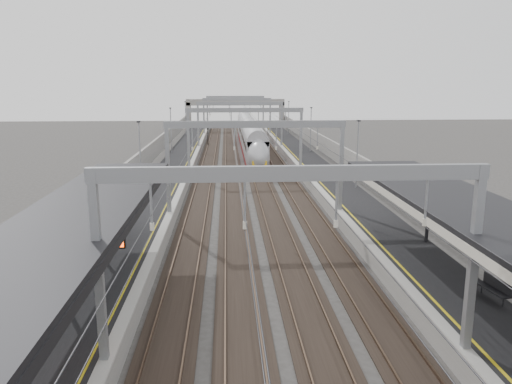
{
  "coord_description": "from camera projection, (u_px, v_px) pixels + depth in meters",
  "views": [
    {
      "loc": [
        -2.06,
        -13.66,
        10.15
      ],
      "look_at": [
        0.0,
        21.21,
        2.58
      ],
      "focal_mm": 35.0,
      "sensor_mm": 36.0,
      "label": 1
    }
  ],
  "objects": [
    {
      "name": "train",
      "position": [
        250.0,
        139.0,
        75.43
      ],
      "size": [
        2.55,
        46.53,
        4.04
      ],
      "color": "maroon",
      "rests_on": "ground"
    },
    {
      "name": "overbridge",
      "position": [
        235.0,
        106.0,
        112.03
      ],
      "size": [
        22.0,
        2.2,
        6.9
      ],
      "color": "gray",
      "rests_on": "ground"
    },
    {
      "name": "wall_right",
      "position": [
        337.0,
        157.0,
        59.8
      ],
      "size": [
        0.3,
        120.0,
        3.2
      ],
      "primitive_type": "cube",
      "color": "gray",
      "rests_on": "ground"
    },
    {
      "name": "bench",
      "position": [
        495.0,
        287.0,
        21.54
      ],
      "size": [
        0.74,
        1.87,
        0.94
      ],
      "color": "black",
      "rests_on": "platform_right"
    },
    {
      "name": "platform_right",
      "position": [
        311.0,
        166.0,
        59.85
      ],
      "size": [
        4.0,
        120.0,
        1.0
      ],
      "primitive_type": "cube",
      "color": "black",
      "rests_on": "ground"
    },
    {
      "name": "signal_red_near",
      "position": [
        260.0,
        134.0,
        79.22
      ],
      "size": [
        0.32,
        0.32,
        3.48
      ],
      "color": "black",
      "rests_on": "ground"
    },
    {
      "name": "canopy_right",
      "position": [
        509.0,
        228.0,
        17.89
      ],
      "size": [
        4.4,
        30.0,
        4.24
      ],
      "color": "black",
      "rests_on": "platform_right"
    },
    {
      "name": "platform_left",
      "position": [
        177.0,
        168.0,
        58.93
      ],
      "size": [
        4.0,
        120.0,
        1.0
      ],
      "primitive_type": "cube",
      "color": "black",
      "rests_on": "ground"
    },
    {
      "name": "tracks",
      "position": [
        244.0,
        171.0,
        59.49
      ],
      "size": [
        11.4,
        140.0,
        0.2
      ],
      "color": "black",
      "rests_on": "ground"
    },
    {
      "name": "signal_green",
      "position": [
        208.0,
        131.0,
        83.55
      ],
      "size": [
        0.32,
        0.32,
        3.48
      ],
      "color": "black",
      "rests_on": "ground"
    },
    {
      "name": "signal_red_far",
      "position": [
        268.0,
        128.0,
        89.58
      ],
      "size": [
        0.32,
        0.32,
        3.48
      ],
      "color": "black",
      "rests_on": "ground"
    },
    {
      "name": "canopy_left",
      "position": [
        53.0,
        236.0,
        16.97
      ],
      "size": [
        4.4,
        30.0,
        4.24
      ],
      "color": "black",
      "rests_on": "platform_left"
    },
    {
      "name": "wall_left",
      "position": [
        149.0,
        159.0,
        58.51
      ],
      "size": [
        0.3,
        120.0,
        3.2
      ],
      "primitive_type": "cube",
      "color": "gray",
      "rests_on": "ground"
    },
    {
      "name": "overhead_line",
      "position": [
        242.0,
        116.0,
        64.65
      ],
      "size": [
        13.0,
        140.0,
        6.6
      ],
      "color": "gray",
      "rests_on": "platform_left"
    }
  ]
}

